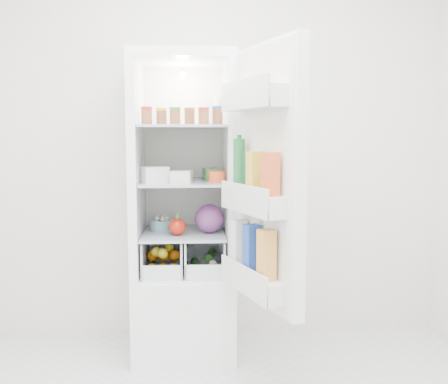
{
  "coord_description": "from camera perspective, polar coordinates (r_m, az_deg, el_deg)",
  "views": [
    {
      "loc": [
        -0.14,
        -1.8,
        1.32
      ],
      "look_at": [
        0.03,
        0.95,
        1.01
      ],
      "focal_mm": 40.0,
      "sensor_mm": 36.0,
      "label": 1
    }
  ],
  "objects": [
    {
      "name": "shelf_mid",
      "position": [
        2.99,
        -4.66,
        1.13
      ],
      "size": [
        0.49,
        0.53,
        0.02
      ],
      "primitive_type": "cube",
      "color": "#9DABB8",
      "rests_on": "refrigerator"
    },
    {
      "name": "citrus_pile",
      "position": [
        3.02,
        -6.97,
        -7.66
      ],
      "size": [
        0.2,
        0.24,
        0.16
      ],
      "color": "orange",
      "rests_on": "refrigerator"
    },
    {
      "name": "crisper_left",
      "position": [
        3.07,
        -6.9,
        -7.1
      ],
      "size": [
        0.23,
        0.46,
        0.22
      ],
      "primitive_type": null,
      "color": "silver",
      "rests_on": "refrigerator"
    },
    {
      "name": "tub_green",
      "position": [
        3.04,
        -1.45,
        2.05
      ],
      "size": [
        0.11,
        0.14,
        0.07
      ],
      "primitive_type": "cube",
      "rotation": [
        0.0,
        0.0,
        0.15
      ],
      "color": "#3A803A",
      "rests_on": "shelf_mid"
    },
    {
      "name": "crisper_right",
      "position": [
        3.06,
        -2.28,
        -7.08
      ],
      "size": [
        0.23,
        0.46,
        0.22
      ],
      "primitive_type": null,
      "color": "silver",
      "rests_on": "refrigerator"
    },
    {
      "name": "squeeze_bottle",
      "position": [
        3.15,
        -0.74,
        9.22
      ],
      "size": [
        0.07,
        0.07,
        0.18
      ],
      "primitive_type": "cylinder",
      "rotation": [
        0.0,
        0.0,
        -0.41
      ],
      "color": "silver",
      "rests_on": "shelf_top"
    },
    {
      "name": "condiment_jars",
      "position": [
        2.87,
        -4.77,
        8.5
      ],
      "size": [
        0.46,
        0.16,
        0.08
      ],
      "color": "#B21919",
      "rests_on": "shelf_top"
    },
    {
      "name": "red_cabbage",
      "position": [
        2.99,
        -1.69,
        -3.05
      ],
      "size": [
        0.17,
        0.17,
        0.17
      ],
      "primitive_type": "sphere",
      "color": "#5E205F",
      "rests_on": "shelf_low"
    },
    {
      "name": "refrigerator",
      "position": [
        3.11,
        -4.58,
        -5.84
      ],
      "size": [
        0.6,
        0.6,
        1.8
      ],
      "color": "white",
      "rests_on": "ground"
    },
    {
      "name": "tin_red",
      "position": [
        2.88,
        -0.83,
        1.75
      ],
      "size": [
        0.13,
        0.13,
        0.07
      ],
      "primitive_type": "cylinder",
      "rotation": [
        0.0,
        0.0,
        -0.41
      ],
      "color": "#DD4A21",
      "rests_on": "shelf_mid"
    },
    {
      "name": "mushroom_bowl",
      "position": [
        3.11,
        -7.15,
        -3.75
      ],
      "size": [
        0.15,
        0.15,
        0.06
      ],
      "primitive_type": "cylinder",
      "rotation": [
        0.0,
        0.0,
        0.13
      ],
      "color": "#88BECB",
      "rests_on": "shelf_low"
    },
    {
      "name": "fridge_door",
      "position": [
        2.46,
        4.54,
        1.01
      ],
      "size": [
        0.35,
        0.58,
        1.3
      ],
      "rotation": [
        0.0,
        0.0,
        1.92
      ],
      "color": "white",
      "rests_on": "refrigerator"
    },
    {
      "name": "veg_pile",
      "position": [
        3.07,
        -2.18,
        -7.94
      ],
      "size": [
        0.16,
        0.3,
        0.1
      ],
      "color": "#24501A",
      "rests_on": "refrigerator"
    },
    {
      "name": "foil_tray",
      "position": [
        3.16,
        -7.24,
        1.88
      ],
      "size": [
        0.19,
        0.16,
        0.04
      ],
      "primitive_type": "cube",
      "rotation": [
        0.0,
        0.0,
        0.24
      ],
      "color": "white",
      "rests_on": "shelf_mid"
    },
    {
      "name": "shelf_low",
      "position": [
        3.04,
        -4.61,
        -4.71
      ],
      "size": [
        0.49,
        0.53,
        0.01
      ],
      "primitive_type": "cube",
      "color": "#9DABB8",
      "rests_on": "refrigerator"
    },
    {
      "name": "tub_white",
      "position": [
        2.92,
        -8.03,
        2.01
      ],
      "size": [
        0.19,
        0.19,
        0.09
      ],
      "primitive_type": "cube",
      "rotation": [
        0.0,
        0.0,
        0.42
      ],
      "color": "silver",
      "rests_on": "shelf_mid"
    },
    {
      "name": "bell_pepper",
      "position": [
        2.93,
        -5.34,
        -3.99
      ],
      "size": [
        0.1,
        0.1,
        0.1
      ],
      "primitive_type": "sphere",
      "color": "#B61D0B",
      "rests_on": "shelf_low"
    },
    {
      "name": "tub_cream",
      "position": [
        2.9,
        -4.87,
        1.78
      ],
      "size": [
        0.13,
        0.13,
        0.07
      ],
      "primitive_type": "cube",
      "rotation": [
        0.0,
        0.0,
        -0.15
      ],
      "color": "silver",
      "rests_on": "shelf_mid"
    },
    {
      "name": "room_walls",
      "position": [
        1.82,
        1.0,
        14.93
      ],
      "size": [
        3.02,
        3.02,
        2.61
      ],
      "color": "white",
      "rests_on": "ground"
    },
    {
      "name": "shelf_top",
      "position": [
        2.98,
        -4.72,
        7.45
      ],
      "size": [
        0.49,
        0.53,
        0.02
      ],
      "primitive_type": "cube",
      "color": "#9DABB8",
      "rests_on": "refrigerator"
    }
  ]
}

